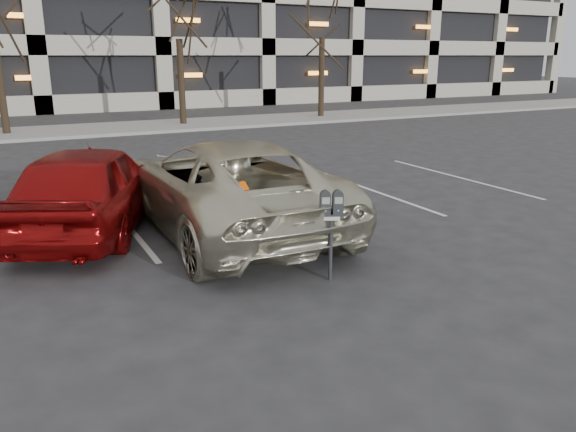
{
  "coord_description": "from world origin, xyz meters",
  "views": [
    {
      "loc": [
        -3.29,
        -8.16,
        3.0
      ],
      "look_at": [
        -0.02,
        -1.82,
        0.95
      ],
      "focal_mm": 35.0,
      "sensor_mm": 36.0,
      "label": 1
    }
  ],
  "objects": [
    {
      "name": "ground",
      "position": [
        0.0,
        0.0,
        0.0
      ],
      "size": [
        140.0,
        140.0,
        0.0
      ],
      "primitive_type": "plane",
      "color": "#28282B",
      "rests_on": "ground"
    },
    {
      "name": "sidewalk",
      "position": [
        0.0,
        16.0,
        0.06
      ],
      "size": [
        80.0,
        4.0,
        0.12
      ],
      "primitive_type": "cube",
      "color": "gray",
      "rests_on": "ground"
    },
    {
      "name": "stall_lines",
      "position": [
        -1.4,
        2.3,
        0.01
      ],
      "size": [
        16.9,
        5.2,
        0.0
      ],
      "color": "silver",
      "rests_on": "ground"
    },
    {
      "name": "car_red",
      "position": [
        -2.0,
        1.88,
        0.79
      ],
      "size": [
        3.63,
        4.96,
        1.57
      ],
      "primitive_type": "imported",
      "rotation": [
        0.0,
        0.0,
        2.71
      ],
      "color": "maroon",
      "rests_on": "ground"
    },
    {
      "name": "parking_meter",
      "position": [
        0.54,
        -2.0,
        0.96
      ],
      "size": [
        0.34,
        0.23,
        1.25
      ],
      "rotation": [
        0.0,
        0.0,
        -0.4
      ],
      "color": "black",
      "rests_on": "ground"
    },
    {
      "name": "suv_silver",
      "position": [
        0.16,
        0.84,
        0.81
      ],
      "size": [
        2.75,
        5.84,
        1.62
      ],
      "rotation": [
        0.0,
        0.0,
        3.13
      ],
      "color": "beige",
      "rests_on": "ground"
    }
  ]
}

